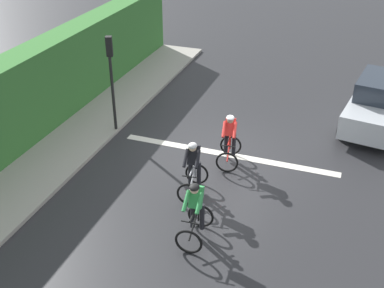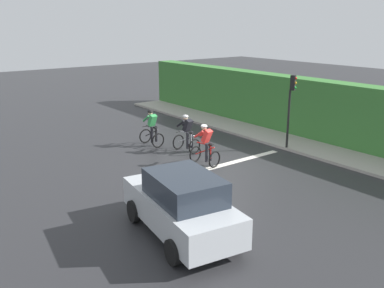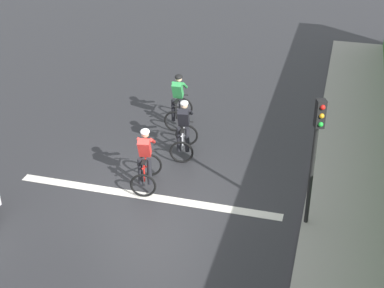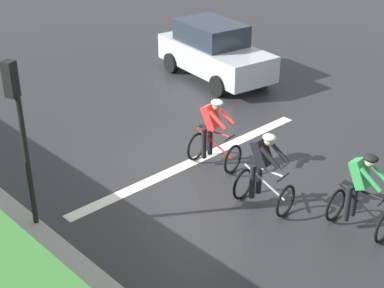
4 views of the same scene
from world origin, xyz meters
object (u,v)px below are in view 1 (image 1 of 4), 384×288
cyclist_second (193,169)px  cyclist_mid (230,140)px  traffic_light_near_crossing (111,70)px  cyclist_lead (195,212)px  car_silver (378,104)px

cyclist_second → cyclist_mid: same height
cyclist_second → traffic_light_near_crossing: bearing=-34.2°
cyclist_mid → traffic_light_near_crossing: size_ratio=0.50×
cyclist_lead → car_silver: size_ratio=0.39×
cyclist_mid → car_silver: size_ratio=0.39×
car_silver → traffic_light_near_crossing: size_ratio=1.29×
car_silver → traffic_light_near_crossing: bearing=22.1°
cyclist_second → traffic_light_near_crossing: traffic_light_near_crossing is taller
cyclist_second → traffic_light_near_crossing: 4.74m
car_silver → traffic_light_near_crossing: (8.37, 3.41, 1.35)m
cyclist_lead → car_silver: car_silver is taller
cyclist_second → car_silver: 7.54m
traffic_light_near_crossing → cyclist_second: bearing=145.8°
cyclist_mid → traffic_light_near_crossing: bearing=-8.8°
cyclist_second → cyclist_mid: 1.95m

